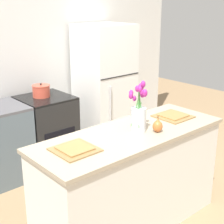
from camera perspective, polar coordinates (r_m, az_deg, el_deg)
ground_plane at (r=3.41m, az=2.92°, el=-18.07°), size 10.00×10.00×0.00m
back_wall at (r=4.45m, az=-15.26°, el=9.00°), size 5.20×0.08×2.70m
kitchen_island at (r=3.16m, az=3.06°, el=-11.22°), size 1.80×0.66×0.93m
stove_range at (r=4.39m, az=-10.74°, el=-3.11°), size 0.60×0.61×0.89m
refrigerator at (r=4.78m, az=-1.25°, el=4.19°), size 0.68×0.67×1.71m
flower_vase at (r=2.92m, az=4.44°, el=-0.37°), size 0.16×0.16×0.44m
pear_figurine at (r=2.97m, az=7.59°, el=-2.26°), size 0.09×0.09×0.14m
plate_setting_left at (r=2.62m, az=-6.17°, el=-6.17°), size 0.31×0.31×0.02m
plate_setting_right at (r=3.37m, az=10.12°, el=-0.66°), size 0.31×0.31×0.02m
cooking_pot at (r=4.25m, az=-11.69°, el=3.47°), size 0.22×0.22×0.17m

